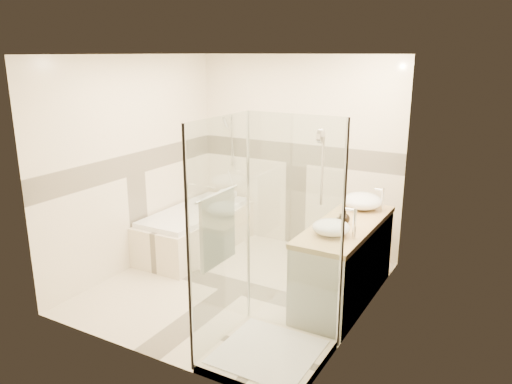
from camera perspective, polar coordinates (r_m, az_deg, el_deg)
The scene contains 12 objects.
room at distance 5.21m, azimuth -1.71°, elevation 1.65°, with size 2.82×3.02×2.52m.
bathtub at distance 6.57m, azimuth -6.86°, elevation -4.11°, with size 0.75×1.70×0.56m.
vanity at distance 5.29m, azimuth 10.07°, elevation -7.88°, with size 0.58×1.62×0.85m.
shower_enclosure at distance 4.31m, azimuth 0.50°, elevation -12.18°, with size 0.96×0.93×2.04m.
vessel_sink_near at distance 5.63m, azimuth 12.05°, elevation -1.00°, with size 0.44×0.44×0.18m, color white.
vessel_sink_far at distance 4.79m, azimuth 8.59°, elevation -4.01°, with size 0.36×0.36×0.14m, color white.
faucet_near at distance 5.55m, azimuth 14.21°, elevation -0.68°, with size 0.11×0.03×0.26m.
faucet_far at distance 4.69m, azimuth 11.10°, elevation -3.26°, with size 0.12×0.03×0.30m.
amenity_bottle_a at distance 4.99m, azimuth 9.56°, elevation -3.24°, with size 0.06×0.06×0.14m, color black.
amenity_bottle_b at distance 5.11m, azimuth 10.07°, elevation -2.76°, with size 0.12×0.12×0.15m, color black.
folded_towels at distance 5.79m, azimuth 12.51°, elevation -1.08°, with size 0.14×0.24×0.08m, color white.
rolled_towel at distance 6.99m, azimuth -3.21°, elevation -0.16°, with size 0.11×0.11×0.23m, color white.
Camera 1 is at (2.68, -4.31, 2.52)m, focal length 35.00 mm.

